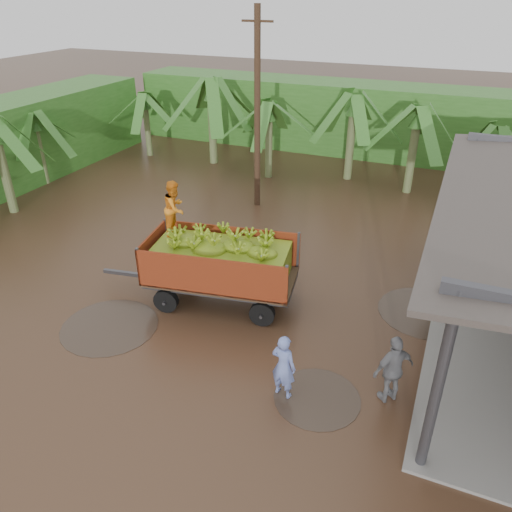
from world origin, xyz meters
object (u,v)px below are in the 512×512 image
Objects in this scene: man_blue at (284,366)px; utility_pole at (257,112)px; banana_trailer at (220,262)px; man_grey at (393,369)px.

man_blue is 11.44m from utility_pole.
man_grey is at bearing -31.44° from banana_trailer.
utility_pole reaches higher than man_blue.
man_grey reaches higher than man_blue.
banana_trailer is 4.15m from man_blue.
utility_pole reaches higher than banana_trailer.
banana_trailer reaches higher than man_blue.
man_blue is 2.36m from man_grey.
utility_pole reaches higher than man_grey.
banana_trailer is at bearing -32.68° from man_blue.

